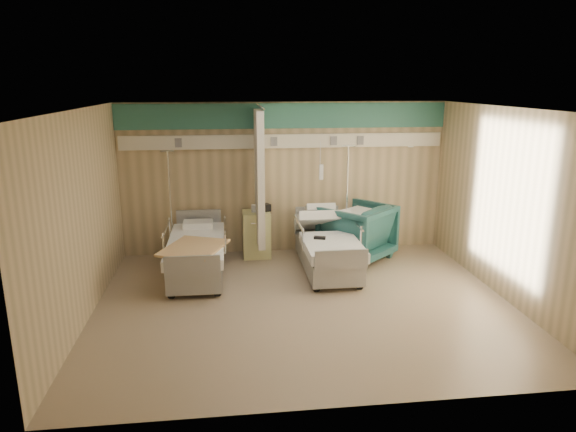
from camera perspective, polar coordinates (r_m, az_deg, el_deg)
The scene contains 13 objects.
ground at distance 7.62m, azimuth 1.76°, elevation -9.68°, with size 6.00×5.00×0.00m, color gray.
room_walls at distance 7.31m, azimuth 1.34°, elevation 4.58°, with size 6.04×5.04×2.82m.
bed_right at distance 8.80m, azimuth 4.39°, elevation -4.12°, with size 1.00×2.16×0.63m, color white, non-canonical shape.
bed_left at distance 8.66m, azimuth -10.10°, elevation -4.63°, with size 1.00×2.16×0.63m, color white, non-canonical shape.
bedside_cabinet at distance 9.48m, azimuth -3.50°, elevation -2.02°, with size 0.50×0.48×0.85m, color #D2CE83.
visitor_armchair at distance 9.40m, azimuth 7.64°, elevation -1.72°, with size 1.09×1.12×1.02m, color #215353.
waffle_blanket at distance 9.22m, azimuth 7.92°, elevation 1.45°, with size 0.61×0.54×0.07m, color silver.
iv_stand_right at distance 9.59m, azimuth 6.44°, elevation -1.91°, with size 0.37×0.37×2.05m.
iv_stand_left at distance 9.56m, azimuth -12.71°, elevation -2.32°, with size 0.36×0.36×1.99m.
call_remote at distance 8.48m, azimuth 3.55°, elevation -2.43°, with size 0.19×0.08×0.04m, color black.
tan_blanket at distance 8.11m, azimuth -10.40°, elevation -3.48°, with size 0.82×1.03×0.04m, color tan.
toiletry_bag at distance 9.37m, azimuth -2.76°, elevation 0.91°, with size 0.24×0.16×0.13m, color black.
white_cup at distance 9.33m, azimuth -3.81°, elevation 0.85°, with size 0.09×0.09×0.14m, color white.
Camera 1 is at (-1.06, -6.86, 3.14)m, focal length 32.00 mm.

